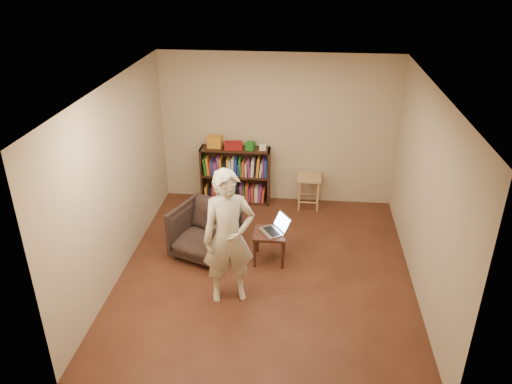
# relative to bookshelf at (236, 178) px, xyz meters

# --- Properties ---
(floor) EXTENTS (4.50, 4.50, 0.00)m
(floor) POSITION_rel_bookshelf_xyz_m (0.72, -2.09, -0.44)
(floor) COLOR #3F1E14
(floor) RESTS_ON ground
(ceiling) EXTENTS (4.50, 4.50, 0.00)m
(ceiling) POSITION_rel_bookshelf_xyz_m (0.72, -2.09, 2.16)
(ceiling) COLOR silver
(ceiling) RESTS_ON wall_back
(wall_back) EXTENTS (4.00, 0.00, 4.00)m
(wall_back) POSITION_rel_bookshelf_xyz_m (0.72, 0.16, 0.86)
(wall_back) COLOR #BFA690
(wall_back) RESTS_ON floor
(wall_left) EXTENTS (0.00, 4.50, 4.50)m
(wall_left) POSITION_rel_bookshelf_xyz_m (-1.28, -2.09, 0.86)
(wall_left) COLOR #BFA690
(wall_left) RESTS_ON floor
(wall_right) EXTENTS (0.00, 4.50, 4.50)m
(wall_right) POSITION_rel_bookshelf_xyz_m (2.72, -2.09, 0.86)
(wall_right) COLOR #BFA690
(wall_right) RESTS_ON floor
(bookshelf) EXTENTS (1.20, 0.30, 1.00)m
(bookshelf) POSITION_rel_bookshelf_xyz_m (0.00, 0.00, 0.00)
(bookshelf) COLOR black
(bookshelf) RESTS_ON floor
(box_yellow) EXTENTS (0.25, 0.19, 0.20)m
(box_yellow) POSITION_rel_bookshelf_xyz_m (-0.35, 0.01, 0.66)
(box_yellow) COLOR orange
(box_yellow) RESTS_ON bookshelf
(red_cloth) EXTENTS (0.33, 0.27, 0.10)m
(red_cloth) POSITION_rel_bookshelf_xyz_m (-0.03, -0.01, 0.61)
(red_cloth) COLOR maroon
(red_cloth) RESTS_ON bookshelf
(box_green) EXTENTS (0.16, 0.16, 0.14)m
(box_green) POSITION_rel_bookshelf_xyz_m (0.27, -0.04, 0.63)
(box_green) COLOR #1D6D1E
(box_green) RESTS_ON bookshelf
(box_white) EXTENTS (0.11, 0.11, 0.09)m
(box_white) POSITION_rel_bookshelf_xyz_m (0.48, -0.02, 0.60)
(box_white) COLOR white
(box_white) RESTS_ON bookshelf
(stool) EXTENTS (0.40, 0.40, 0.58)m
(stool) POSITION_rel_bookshelf_xyz_m (1.29, -0.11, 0.03)
(stool) COLOR tan
(stool) RESTS_ON floor
(armchair) EXTENTS (1.07, 1.08, 0.76)m
(armchair) POSITION_rel_bookshelf_xyz_m (-0.20, -1.77, -0.06)
(armchair) COLOR #332522
(armchair) RESTS_ON floor
(side_table) EXTENTS (0.45, 0.45, 0.46)m
(side_table) POSITION_rel_bookshelf_xyz_m (0.74, -1.83, -0.06)
(side_table) COLOR black
(side_table) RESTS_ON floor
(laptop) EXTENTS (0.48, 0.48, 0.23)m
(laptop) POSITION_rel_bookshelf_xyz_m (0.82, -1.79, 0.08)
(laptop) COLOR #B9BABF
(laptop) RESTS_ON side_table
(person) EXTENTS (0.74, 0.59, 1.78)m
(person) POSITION_rel_bookshelf_xyz_m (0.30, -2.72, 0.45)
(person) COLOR beige
(person) RESTS_ON floor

